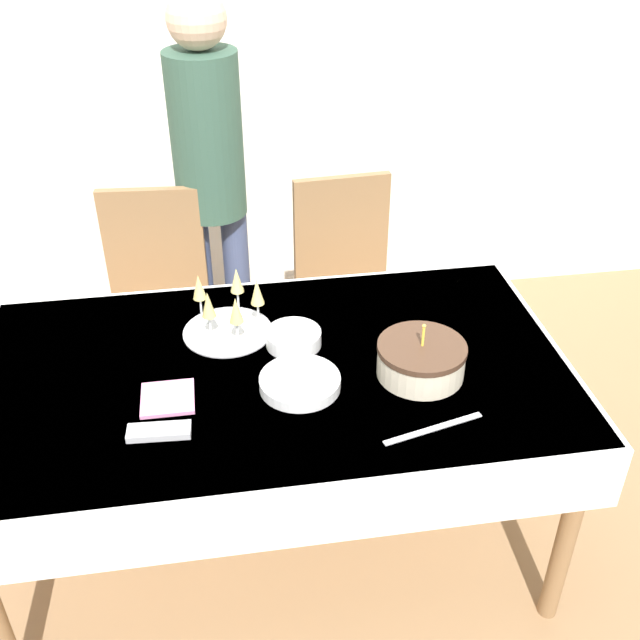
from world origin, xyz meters
The scene contains 13 objects.
ground_plane centered at (0.00, 0.00, 0.00)m, with size 12.00×12.00×0.00m, color #93704C.
wall_back centered at (0.00, 1.63, 1.35)m, with size 8.00×0.05×2.70m.
dining_table centered at (0.00, 0.00, 0.66)m, with size 1.79×1.02×0.77m.
dining_chair_far_left centered at (-0.39, 0.83, 0.53)m, with size 0.45×0.45×0.97m.
dining_chair_far_right centered at (0.39, 0.83, 0.53)m, with size 0.45×0.45×0.97m.
birthday_cake centered at (0.43, -0.10, 0.82)m, with size 0.26×0.26×0.18m.
champagne_tray centered at (-0.12, 0.21, 0.85)m, with size 0.29×0.29×0.18m.
plate_stack_main centered at (0.07, -0.11, 0.78)m, with size 0.24×0.24×0.03m.
plate_stack_dessert centered at (0.08, 0.11, 0.79)m, with size 0.17×0.17×0.05m.
cake_knife centered at (0.40, -0.35, 0.77)m, with size 0.30×0.09×0.00m.
fork_pile centered at (-0.33, -0.25, 0.78)m, with size 0.17×0.07×0.02m.
napkin_pile centered at (-0.31, -0.11, 0.77)m, with size 0.15×0.15×0.01m.
person_standing centered at (-0.14, 1.03, 1.01)m, with size 0.28×0.28×1.67m.
Camera 1 is at (-0.14, -1.80, 2.13)m, focal length 42.00 mm.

